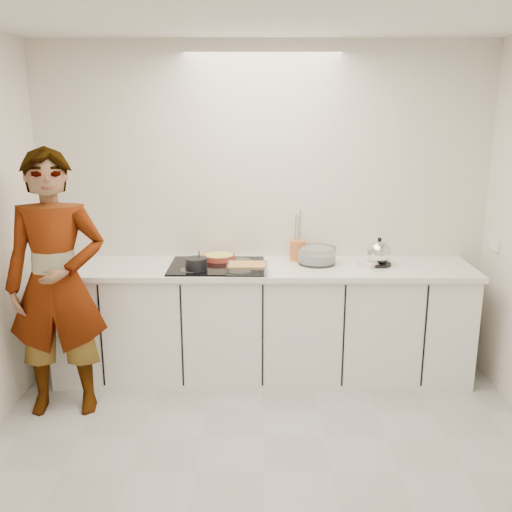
{
  "coord_description": "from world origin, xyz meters",
  "views": [
    {
      "loc": [
        -0.03,
        -2.95,
        2.08
      ],
      "look_at": [
        -0.05,
        1.05,
        1.05
      ],
      "focal_mm": 40.0,
      "sensor_mm": 36.0,
      "label": 1
    }
  ],
  "objects_px": {
    "tart_dish": "(219,257)",
    "saucepan": "(196,264)",
    "hob": "(217,266)",
    "utensil_crock": "(298,250)",
    "baking_dish": "(247,267)",
    "mixing_bowl": "(317,256)",
    "cook": "(57,285)",
    "kettle": "(379,254)"
  },
  "relations": [
    {
      "from": "saucepan",
      "to": "kettle",
      "type": "xyz_separation_m",
      "value": [
        1.39,
        0.18,
        0.03
      ]
    },
    {
      "from": "saucepan",
      "to": "kettle",
      "type": "relative_size",
      "value": 0.84
    },
    {
      "from": "cook",
      "to": "baking_dish",
      "type": "bearing_deg",
      "value": 8.23
    },
    {
      "from": "hob",
      "to": "kettle",
      "type": "distance_m",
      "value": 1.25
    },
    {
      "from": "saucepan",
      "to": "mixing_bowl",
      "type": "height_order",
      "value": "saucepan"
    },
    {
      "from": "kettle",
      "to": "utensil_crock",
      "type": "bearing_deg",
      "value": 165.22
    },
    {
      "from": "hob",
      "to": "utensil_crock",
      "type": "height_order",
      "value": "utensil_crock"
    },
    {
      "from": "saucepan",
      "to": "hob",
      "type": "bearing_deg",
      "value": 43.43
    },
    {
      "from": "hob",
      "to": "mixing_bowl",
      "type": "relative_size",
      "value": 2.38
    },
    {
      "from": "cook",
      "to": "saucepan",
      "type": "bearing_deg",
      "value": 15.97
    },
    {
      "from": "tart_dish",
      "to": "mixing_bowl",
      "type": "distance_m",
      "value": 0.77
    },
    {
      "from": "hob",
      "to": "tart_dish",
      "type": "bearing_deg",
      "value": 88.65
    },
    {
      "from": "tart_dish",
      "to": "utensil_crock",
      "type": "height_order",
      "value": "utensil_crock"
    },
    {
      "from": "saucepan",
      "to": "cook",
      "type": "relative_size",
      "value": 0.1
    },
    {
      "from": "hob",
      "to": "utensil_crock",
      "type": "xyz_separation_m",
      "value": [
        0.63,
        0.21,
        0.07
      ]
    },
    {
      "from": "baking_dish",
      "to": "kettle",
      "type": "xyz_separation_m",
      "value": [
        1.01,
        0.22,
        0.05
      ]
    },
    {
      "from": "tart_dish",
      "to": "kettle",
      "type": "distance_m",
      "value": 1.25
    },
    {
      "from": "baking_dish",
      "to": "utensil_crock",
      "type": "relative_size",
      "value": 1.86
    },
    {
      "from": "utensil_crock",
      "to": "cook",
      "type": "distance_m",
      "value": 1.84
    },
    {
      "from": "hob",
      "to": "kettle",
      "type": "height_order",
      "value": "kettle"
    },
    {
      "from": "utensil_crock",
      "to": "cook",
      "type": "relative_size",
      "value": 0.09
    },
    {
      "from": "saucepan",
      "to": "cook",
      "type": "bearing_deg",
      "value": -157.61
    },
    {
      "from": "hob",
      "to": "tart_dish",
      "type": "height_order",
      "value": "tart_dish"
    },
    {
      "from": "tart_dish",
      "to": "saucepan",
      "type": "relative_size",
      "value": 1.72
    },
    {
      "from": "tart_dish",
      "to": "baking_dish",
      "type": "relative_size",
      "value": 1.08
    },
    {
      "from": "baking_dish",
      "to": "utensil_crock",
      "type": "xyz_separation_m",
      "value": [
        0.4,
        0.39,
        0.03
      ]
    },
    {
      "from": "tart_dish",
      "to": "saucepan",
      "type": "bearing_deg",
      "value": -115.98
    },
    {
      "from": "mixing_bowl",
      "to": "saucepan",
      "type": "bearing_deg",
      "value": -166.19
    },
    {
      "from": "baking_dish",
      "to": "hob",
      "type": "bearing_deg",
      "value": 143.27
    },
    {
      "from": "tart_dish",
      "to": "saucepan",
      "type": "height_order",
      "value": "saucepan"
    },
    {
      "from": "tart_dish",
      "to": "utensil_crock",
      "type": "distance_m",
      "value": 0.63
    },
    {
      "from": "utensil_crock",
      "to": "baking_dish",
      "type": "bearing_deg",
      "value": -135.97
    },
    {
      "from": "hob",
      "to": "saucepan",
      "type": "relative_size",
      "value": 3.86
    },
    {
      "from": "mixing_bowl",
      "to": "cook",
      "type": "distance_m",
      "value": 1.93
    },
    {
      "from": "hob",
      "to": "cook",
      "type": "distance_m",
      "value": 1.17
    },
    {
      "from": "hob",
      "to": "saucepan",
      "type": "bearing_deg",
      "value": -136.57
    },
    {
      "from": "saucepan",
      "to": "utensil_crock",
      "type": "distance_m",
      "value": 0.85
    },
    {
      "from": "hob",
      "to": "utensil_crock",
      "type": "bearing_deg",
      "value": 18.45
    },
    {
      "from": "tart_dish",
      "to": "mixing_bowl",
      "type": "height_order",
      "value": "mixing_bowl"
    },
    {
      "from": "baking_dish",
      "to": "cook",
      "type": "xyz_separation_m",
      "value": [
        -1.29,
        -0.34,
        -0.03
      ]
    },
    {
      "from": "tart_dish",
      "to": "utensil_crock",
      "type": "relative_size",
      "value": 2.01
    },
    {
      "from": "hob",
      "to": "utensil_crock",
      "type": "distance_m",
      "value": 0.67
    }
  ]
}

